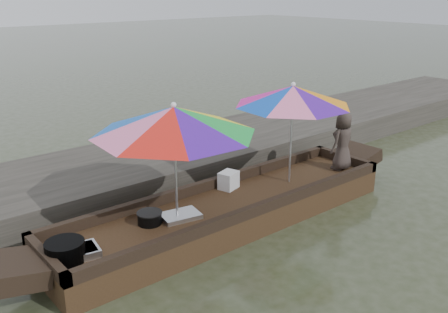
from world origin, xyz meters
TOP-DOWN VIEW (x-y plane):
  - water at (0.00, 0.00)m, footprint 80.00×80.00m
  - dock at (0.00, 2.20)m, footprint 22.00×2.20m
  - boat_hull at (0.00, 0.00)m, footprint 5.30×1.20m
  - cooking_pot at (-2.40, -0.07)m, footprint 0.44×0.44m
  - tray_crayfish at (-2.28, -0.06)m, footprint 0.55×0.42m
  - tray_scallop at (-0.81, 0.01)m, footprint 0.55×0.43m
  - charcoal_grill at (-1.21, 0.12)m, footprint 0.31×0.31m
  - supply_bag at (0.32, 0.39)m, footprint 0.33×0.29m
  - vendor at (2.30, -0.15)m, footprint 0.49×0.33m
  - umbrella_bow at (-0.87, 0.00)m, footprint 2.62×2.62m
  - umbrella_stern at (1.23, 0.00)m, footprint 2.22×2.22m

SIDE VIEW (x-z plane):
  - water at x=0.00m, z-range 0.00..0.00m
  - boat_hull at x=0.00m, z-range 0.00..0.35m
  - dock at x=0.00m, z-range 0.00..0.50m
  - tray_scallop at x=-0.81m, z-range 0.35..0.41m
  - tray_crayfish at x=-2.28m, z-range 0.35..0.44m
  - charcoal_grill at x=-1.21m, z-range 0.35..0.49m
  - cooking_pot at x=-2.40m, z-range 0.35..0.58m
  - supply_bag at x=0.32m, z-range 0.35..0.61m
  - vendor at x=2.30m, z-range 0.35..1.32m
  - umbrella_bow at x=-0.87m, z-range 0.35..1.90m
  - umbrella_stern at x=1.23m, z-range 0.35..1.90m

